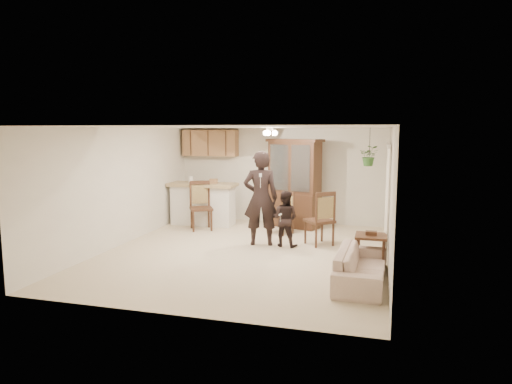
% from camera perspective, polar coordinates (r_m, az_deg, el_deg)
% --- Properties ---
extents(floor, '(6.50, 6.50, 0.00)m').
position_cam_1_polar(floor, '(9.24, -1.35, -7.58)').
color(floor, beige).
rests_on(floor, ground).
extents(ceiling, '(5.50, 6.50, 0.02)m').
position_cam_1_polar(ceiling, '(8.92, -1.40, 8.11)').
color(ceiling, white).
rests_on(ceiling, wall_back).
extents(wall_back, '(5.50, 0.02, 2.50)m').
position_cam_1_polar(wall_back, '(12.12, 3.06, 2.08)').
color(wall_back, beige).
rests_on(wall_back, ground).
extents(wall_front, '(5.50, 0.02, 2.50)m').
position_cam_1_polar(wall_front, '(6.00, -10.36, -3.83)').
color(wall_front, beige).
rests_on(wall_front, ground).
extents(wall_left, '(0.02, 6.50, 2.50)m').
position_cam_1_polar(wall_left, '(10.13, -16.44, 0.67)').
color(wall_left, beige).
rests_on(wall_left, ground).
extents(wall_right, '(0.02, 6.50, 2.50)m').
position_cam_1_polar(wall_right, '(8.62, 16.41, -0.52)').
color(wall_right, beige).
rests_on(wall_right, ground).
extents(breakfast_bar, '(1.60, 0.55, 1.00)m').
position_cam_1_polar(breakfast_bar, '(11.91, -6.64, -1.70)').
color(breakfast_bar, white).
rests_on(breakfast_bar, floor).
extents(bar_top, '(1.75, 0.70, 0.08)m').
position_cam_1_polar(bar_top, '(11.83, -6.68, 0.93)').
color(bar_top, tan).
rests_on(bar_top, breakfast_bar).
extents(upper_cabinets, '(1.50, 0.34, 0.70)m').
position_cam_1_polar(upper_cabinets, '(12.44, -5.72, 6.12)').
color(upper_cabinets, olive).
rests_on(upper_cabinets, wall_back).
extents(vertical_blinds, '(0.06, 2.30, 2.10)m').
position_cam_1_polar(vertical_blinds, '(9.53, 16.05, -0.65)').
color(vertical_blinds, white).
rests_on(vertical_blinds, wall_right).
extents(ceiling_fixture, '(0.36, 0.36, 0.20)m').
position_cam_1_polar(ceiling_fixture, '(10.02, 1.70, 7.50)').
color(ceiling_fixture, '#FFE4BF').
rests_on(ceiling_fixture, ceiling).
extents(hanging_plant, '(0.43, 0.37, 0.48)m').
position_cam_1_polar(hanging_plant, '(10.96, 13.97, 4.41)').
color(hanging_plant, '#234F1F').
rests_on(hanging_plant, ceiling).
extents(plant_cord, '(0.01, 0.01, 0.65)m').
position_cam_1_polar(plant_cord, '(10.95, 14.03, 6.11)').
color(plant_cord, black).
rests_on(plant_cord, ceiling).
extents(sofa, '(0.80, 1.90, 0.73)m').
position_cam_1_polar(sofa, '(7.57, 13.03, -8.36)').
color(sofa, beige).
rests_on(sofa, floor).
extents(adult, '(0.74, 0.58, 1.80)m').
position_cam_1_polar(adult, '(9.69, 0.59, -1.42)').
color(adult, black).
rests_on(adult, floor).
extents(child, '(0.72, 0.60, 1.35)m').
position_cam_1_polar(child, '(9.62, 3.62, -2.86)').
color(child, black).
rests_on(child, floor).
extents(china_hutch, '(1.51, 0.99, 2.22)m').
position_cam_1_polar(china_hutch, '(11.54, 4.83, 1.01)').
color(china_hutch, '#371D14').
rests_on(china_hutch, floor).
extents(side_table, '(0.55, 0.55, 0.66)m').
position_cam_1_polar(side_table, '(8.43, 14.13, -7.13)').
color(side_table, '#371D14').
rests_on(side_table, floor).
extents(chair_bar, '(0.72, 0.72, 1.19)m').
position_cam_1_polar(chair_bar, '(11.33, -6.86, -3.03)').
color(chair_bar, '#371D14').
rests_on(chair_bar, floor).
extents(chair_hutch_left, '(0.59, 0.59, 0.99)m').
position_cam_1_polar(chair_hutch_left, '(10.85, 3.29, -3.77)').
color(chair_hutch_left, '#371D14').
rests_on(chair_hutch_left, floor).
extents(chair_hutch_right, '(0.73, 0.73, 1.17)m').
position_cam_1_polar(chair_hutch_right, '(9.88, 7.90, -4.67)').
color(chair_hutch_right, '#371D14').
rests_on(chair_hutch_right, floor).
extents(controller_adult, '(0.09, 0.18, 0.05)m').
position_cam_1_polar(controller_adult, '(9.14, 0.56, 2.12)').
color(controller_adult, white).
rests_on(controller_adult, adult).
extents(controller_child, '(0.05, 0.11, 0.03)m').
position_cam_1_polar(controller_child, '(9.35, 3.05, -2.83)').
color(controller_child, white).
rests_on(controller_child, child).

